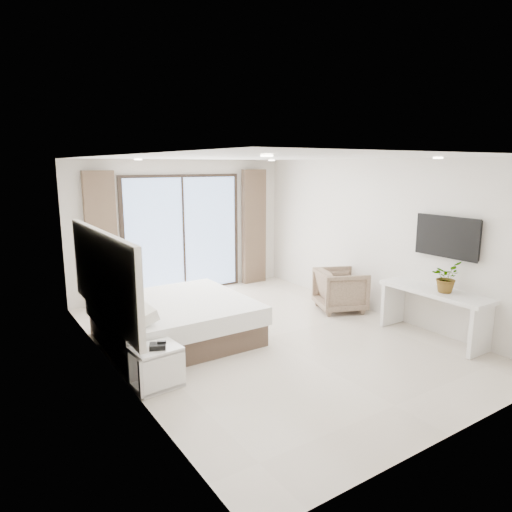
# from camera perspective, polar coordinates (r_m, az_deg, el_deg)

# --- Properties ---
(ground) EXTENTS (6.20, 6.20, 0.00)m
(ground) POSITION_cam_1_polar(r_m,az_deg,el_deg) (7.10, 1.64, -10.11)
(ground) COLOR beige
(ground) RESTS_ON ground
(room_shell) EXTENTS (4.62, 6.22, 2.72)m
(room_shell) POSITION_cam_1_polar(r_m,az_deg,el_deg) (7.25, -3.20, 3.27)
(room_shell) COLOR silver
(room_shell) RESTS_ON ground
(bed) EXTENTS (2.13, 2.02, 0.73)m
(bed) POSITION_cam_1_polar(r_m,az_deg,el_deg) (7.01, -10.15, -7.88)
(bed) COLOR brown
(bed) RESTS_ON ground
(nightstand) EXTENTS (0.58, 0.49, 0.49)m
(nightstand) POSITION_cam_1_polar(r_m,az_deg,el_deg) (5.68, -12.35, -13.38)
(nightstand) COLOR white
(nightstand) RESTS_ON ground
(phone) EXTENTS (0.23, 0.21, 0.06)m
(phone) POSITION_cam_1_polar(r_m,az_deg,el_deg) (5.52, -12.20, -10.96)
(phone) COLOR black
(phone) RESTS_ON nightstand
(console_desk) EXTENTS (0.53, 1.69, 0.77)m
(console_desk) POSITION_cam_1_polar(r_m,az_deg,el_deg) (7.37, 21.36, -5.44)
(console_desk) COLOR white
(console_desk) RESTS_ON ground
(plant) EXTENTS (0.51, 0.55, 0.35)m
(plant) POSITION_cam_1_polar(r_m,az_deg,el_deg) (7.19, 22.60, -2.82)
(plant) COLOR #33662D
(plant) RESTS_ON console_desk
(armchair) EXTENTS (1.00, 1.03, 0.83)m
(armchair) POSITION_cam_1_polar(r_m,az_deg,el_deg) (8.39, 10.53, -3.94)
(armchair) COLOR #9C7C66
(armchair) RESTS_ON ground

